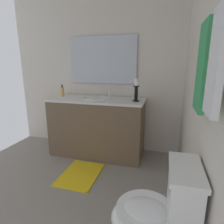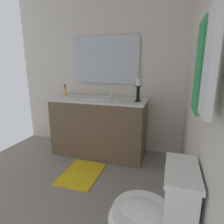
# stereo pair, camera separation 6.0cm
# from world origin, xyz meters

# --- Properties ---
(floor) EXTENTS (2.88, 2.72, 0.02)m
(floor) POSITION_xyz_m (0.00, 0.00, -0.01)
(floor) COLOR gray
(floor) RESTS_ON ground
(wall_back) EXTENTS (2.88, 0.04, 2.45)m
(wall_back) POSITION_xyz_m (0.00, 1.36, 1.23)
(wall_back) COLOR silver
(wall_back) RESTS_ON ground
(wall_left) EXTENTS (0.04, 2.72, 2.45)m
(wall_left) POSITION_xyz_m (-1.44, 0.00, 1.23)
(wall_left) COLOR silver
(wall_left) RESTS_ON ground
(vanity_cabinet) EXTENTS (0.58, 1.39, 0.85)m
(vanity_cabinet) POSITION_xyz_m (-1.12, 0.14, 0.43)
(vanity_cabinet) COLOR brown
(vanity_cabinet) RESTS_ON ground
(sink_basin) EXTENTS (0.40, 0.40, 0.24)m
(sink_basin) POSITION_xyz_m (-1.12, 0.14, 0.82)
(sink_basin) COLOR white
(sink_basin) RESTS_ON vanity_cabinet
(mirror) EXTENTS (0.02, 1.04, 0.69)m
(mirror) POSITION_xyz_m (-1.40, 0.14, 1.40)
(mirror) COLOR silver
(candle_holder_tall) EXTENTS (0.09, 0.09, 0.30)m
(candle_holder_tall) POSITION_xyz_m (-1.08, 0.72, 1.01)
(candle_holder_tall) COLOR black
(candle_holder_tall) RESTS_ON vanity_cabinet
(soap_bottle) EXTENTS (0.06, 0.06, 0.18)m
(soap_bottle) POSITION_xyz_m (-1.17, -0.44, 0.93)
(soap_bottle) COLOR #E5B259
(soap_bottle) RESTS_ON vanity_cabinet
(toilet) EXTENTS (0.39, 0.54, 0.75)m
(toilet) POSITION_xyz_m (0.33, 1.08, 0.37)
(toilet) COLOR white
(toilet) RESTS_ON ground
(towel_bar) EXTENTS (0.62, 0.02, 0.02)m
(towel_bar) POSITION_xyz_m (0.32, 1.30, 1.54)
(towel_bar) COLOR silver
(towel_near_vanity) EXTENTS (0.25, 0.03, 0.51)m
(towel_near_vanity) POSITION_xyz_m (0.17, 1.28, 1.31)
(towel_near_vanity) COLOR #389E59
(towel_near_vanity) RESTS_ON towel_bar
(towel_center) EXTENTS (0.19, 0.03, 0.46)m
(towel_center) POSITION_xyz_m (0.48, 1.28, 1.33)
(towel_center) COLOR white
(towel_center) RESTS_ON towel_bar
(bath_mat) EXTENTS (0.60, 0.44, 0.02)m
(bath_mat) POSITION_xyz_m (-0.49, 0.14, 0.01)
(bath_mat) COLOR yellow
(bath_mat) RESTS_ON ground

